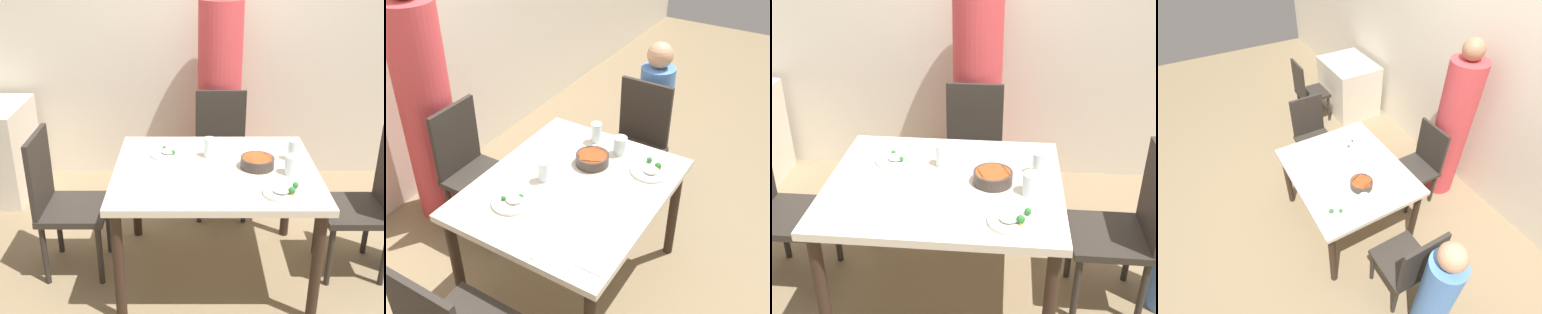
# 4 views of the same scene
# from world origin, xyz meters

# --- Properties ---
(ground_plane) EXTENTS (10.00, 10.00, 0.00)m
(ground_plane) POSITION_xyz_m (0.00, 0.00, 0.00)
(ground_plane) COLOR #847051
(dining_table) EXTENTS (1.16, 0.97, 0.73)m
(dining_table) POSITION_xyz_m (0.00, 0.00, 0.64)
(dining_table) COLOR beige
(dining_table) RESTS_ON ground_plane
(chair_adult_spot) EXTENTS (0.40, 0.40, 0.91)m
(chair_adult_spot) POSITION_xyz_m (0.08, 0.83, 0.49)
(chair_adult_spot) COLOR #2D2823
(chair_adult_spot) RESTS_ON ground_plane
(chair_child_spot) EXTENTS (0.40, 0.40, 0.91)m
(chair_child_spot) POSITION_xyz_m (0.92, 0.04, 0.49)
(chair_child_spot) COLOR #2D2823
(chair_child_spot) RESTS_ON ground_plane
(person_adult) EXTENTS (0.34, 0.34, 1.73)m
(person_adult) POSITION_xyz_m (0.08, 1.17, 0.80)
(person_adult) COLOR #C63D42
(person_adult) RESTS_ON ground_plane
(person_child) EXTENTS (0.25, 0.25, 1.14)m
(person_child) POSITION_xyz_m (1.22, 0.04, 0.53)
(person_child) COLOR #5184D1
(person_child) RESTS_ON ground_plane
(bowl_curry) EXTENTS (0.20, 0.20, 0.06)m
(bowl_curry) POSITION_xyz_m (0.24, 0.01, 0.76)
(bowl_curry) COLOR #3D332D
(bowl_curry) RESTS_ON dining_table
(plate_rice_adult) EXTENTS (0.22, 0.22, 0.05)m
(plate_rice_adult) POSITION_xyz_m (-0.28, 0.19, 0.74)
(plate_rice_adult) COLOR white
(plate_rice_adult) RESTS_ON dining_table
(plate_rice_child) EXTENTS (0.23, 0.23, 0.06)m
(plate_rice_child) POSITION_xyz_m (0.35, -0.32, 0.74)
(plate_rice_child) COLOR white
(plate_rice_child) RESTS_ON dining_table
(glass_water_tall) EXTENTS (0.07, 0.07, 0.12)m
(glass_water_tall) POSITION_xyz_m (-0.03, 0.16, 0.79)
(glass_water_tall) COLOR silver
(glass_water_tall) RESTS_ON dining_table
(glass_water_short) EXTENTS (0.07, 0.07, 0.12)m
(glass_water_short) POSITION_xyz_m (0.47, 0.11, 0.79)
(glass_water_short) COLOR silver
(glass_water_short) RESTS_ON dining_table
(glass_water_center) EXTENTS (0.08, 0.08, 0.11)m
(glass_water_center) POSITION_xyz_m (0.42, -0.08, 0.78)
(glass_water_center) COLOR silver
(glass_water_center) RESTS_ON dining_table
(napkin_folded) EXTENTS (0.14, 0.14, 0.01)m
(napkin_folded) POSITION_xyz_m (-0.41, -0.38, 0.73)
(napkin_folded) COLOR white
(napkin_folded) RESTS_ON dining_table
(fork_steel) EXTENTS (0.18, 0.03, 0.01)m
(fork_steel) POSITION_xyz_m (-0.46, -0.13, 0.73)
(fork_steel) COLOR silver
(fork_steel) RESTS_ON dining_table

